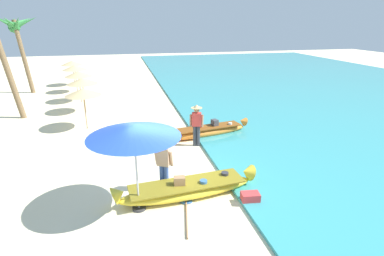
% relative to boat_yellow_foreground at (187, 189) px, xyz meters
% --- Properties ---
extents(ground_plane, '(80.00, 80.00, 0.00)m').
position_rel_boat_yellow_foreground_xyz_m(ground_plane, '(-0.32, 0.52, -0.25)').
color(ground_plane, beige).
extents(sea, '(24.00, 56.00, 0.10)m').
position_rel_boat_yellow_foreground_xyz_m(sea, '(13.35, 8.52, -0.20)').
color(sea, teal).
rests_on(sea, ground).
extents(boat_yellow_foreground, '(4.27, 1.18, 0.75)m').
position_rel_boat_yellow_foreground_xyz_m(boat_yellow_foreground, '(0.00, 0.00, 0.00)').
color(boat_yellow_foreground, yellow).
rests_on(boat_yellow_foreground, ground).
extents(boat_orange_midground, '(4.12, 1.28, 0.76)m').
position_rel_boat_yellow_foreground_xyz_m(boat_orange_midground, '(1.82, 4.47, 0.00)').
color(boat_orange_midground, orange).
rests_on(boat_orange_midground, ground).
extents(person_vendor_hatted, '(0.58, 0.44, 1.72)m').
position_rel_boat_yellow_foreground_xyz_m(person_vendor_hatted, '(1.17, 3.59, 0.75)').
color(person_vendor_hatted, '#333842').
rests_on(person_vendor_hatted, ground).
extents(person_tourist_customer, '(0.57, 0.44, 1.63)m').
position_rel_boat_yellow_foreground_xyz_m(person_tourist_customer, '(-0.59, 0.47, 0.67)').
color(person_tourist_customer, '#3D5BA8').
rests_on(person_tourist_customer, ground).
extents(patio_umbrella_large, '(2.33, 2.33, 2.41)m').
position_rel_boat_yellow_foreground_xyz_m(patio_umbrella_large, '(-1.40, -0.31, 1.99)').
color(patio_umbrella_large, '#B7B7BC').
rests_on(patio_umbrella_large, ground).
extents(parasol_row_0, '(1.60, 1.60, 1.91)m').
position_rel_boat_yellow_foreground_xyz_m(parasol_row_0, '(-3.33, 6.76, 1.50)').
color(parasol_row_0, '#8E6B47').
rests_on(parasol_row_0, ground).
extents(parasol_row_1, '(1.60, 1.60, 1.91)m').
position_rel_boat_yellow_foreground_xyz_m(parasol_row_1, '(-3.64, 9.54, 1.50)').
color(parasol_row_1, '#8E6B47').
rests_on(parasol_row_1, ground).
extents(parasol_row_2, '(1.60, 1.60, 1.91)m').
position_rel_boat_yellow_foreground_xyz_m(parasol_row_2, '(-4.11, 12.03, 1.50)').
color(parasol_row_2, '#8E6B47').
rests_on(parasol_row_2, ground).
extents(parasol_row_3, '(1.60, 1.60, 1.91)m').
position_rel_boat_yellow_foreground_xyz_m(parasol_row_3, '(-4.68, 14.87, 1.50)').
color(parasol_row_3, '#8E6B47').
rests_on(parasol_row_3, ground).
extents(parasol_row_4, '(1.60, 1.60, 1.91)m').
position_rel_boat_yellow_foreground_xyz_m(parasol_row_4, '(-5.18, 17.48, 1.50)').
color(parasol_row_4, '#8E6B47').
rests_on(parasol_row_4, ground).
extents(palm_tree_tall_inland, '(2.64, 2.85, 5.19)m').
position_rel_boat_yellow_foreground_xyz_m(palm_tree_tall_inland, '(-8.05, 15.53, 3.97)').
color(palm_tree_tall_inland, brown).
rests_on(palm_tree_tall_inland, ground).
extents(cooler_box, '(0.53, 0.39, 0.32)m').
position_rel_boat_yellow_foreground_xyz_m(cooler_box, '(1.62, -0.73, -0.09)').
color(cooler_box, '#C63838').
rests_on(cooler_box, ground).
extents(paddle, '(0.51, 1.61, 0.05)m').
position_rel_boat_yellow_foreground_xyz_m(paddle, '(-0.20, -0.78, -0.22)').
color(paddle, '#8E6B47').
rests_on(paddle, ground).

